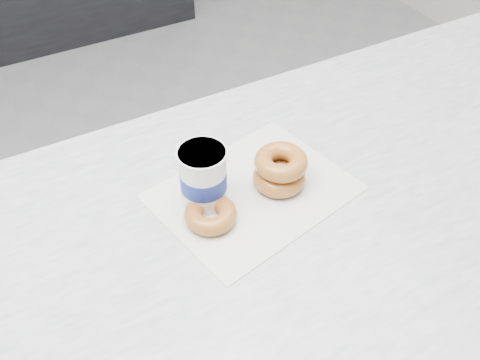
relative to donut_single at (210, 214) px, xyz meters
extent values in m
plane|color=gray|center=(-0.20, 0.56, -0.92)|extent=(5.00, 5.00, 0.00)
cube|color=silver|center=(-0.20, -0.04, -0.04)|extent=(3.06, 0.76, 0.04)
cube|color=silver|center=(0.10, 0.03, -0.02)|extent=(0.39, 0.32, 0.00)
torus|color=#B46731|center=(0.00, 0.00, 0.00)|extent=(0.10, 0.10, 0.03)
torus|color=#B46731|center=(0.15, 0.02, 0.00)|extent=(0.10, 0.10, 0.03)
torus|color=#B46731|center=(0.15, 0.02, 0.04)|extent=(0.12, 0.12, 0.03)
cylinder|color=white|center=(0.01, 0.05, 0.04)|extent=(0.10, 0.10, 0.12)
cylinder|color=white|center=(0.01, 0.05, 0.10)|extent=(0.09, 0.09, 0.01)
cylinder|color=navy|center=(0.01, 0.05, 0.04)|extent=(0.10, 0.10, 0.04)
camera|label=1|loc=(-0.25, -0.57, 0.68)|focal=40.00mm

